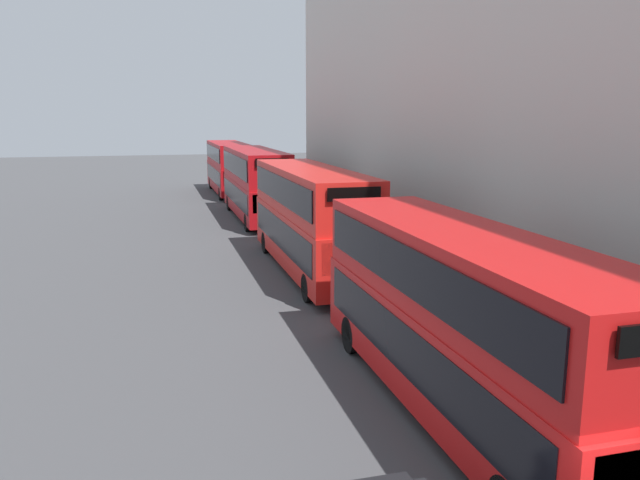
% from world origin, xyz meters
% --- Properties ---
extents(bus_leading, '(2.59, 11.13, 4.06)m').
position_xyz_m(bus_leading, '(1.60, 6.66, 2.25)').
color(bus_leading, red).
rests_on(bus_leading, ground).
extents(bus_second_in_queue, '(2.59, 11.31, 4.30)m').
position_xyz_m(bus_second_in_queue, '(1.60, 19.57, 2.38)').
color(bus_second_in_queue, red).
rests_on(bus_second_in_queue, ground).
extents(bus_third_in_queue, '(2.59, 11.40, 4.32)m').
position_xyz_m(bus_third_in_queue, '(1.60, 33.45, 2.38)').
color(bus_third_in_queue, '#A80F14').
rests_on(bus_third_in_queue, ground).
extents(bus_trailing, '(2.59, 11.03, 4.18)m').
position_xyz_m(bus_trailing, '(1.60, 46.66, 2.31)').
color(bus_trailing, '#A80F14').
rests_on(bus_trailing, ground).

